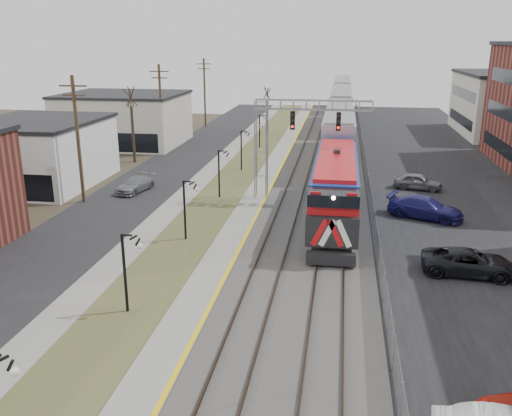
# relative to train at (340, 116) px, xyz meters

# --- Properties ---
(street_west) EXTENTS (7.00, 120.00, 0.04)m
(street_west) POSITION_rel_train_xyz_m (-17.00, -23.98, -2.90)
(street_west) COLOR black
(street_west) RESTS_ON ground
(sidewalk) EXTENTS (2.00, 120.00, 0.08)m
(sidewalk) POSITION_rel_train_xyz_m (-12.50, -23.98, -2.88)
(sidewalk) COLOR gray
(sidewalk) RESTS_ON ground
(grass_median) EXTENTS (4.00, 120.00, 0.06)m
(grass_median) POSITION_rel_train_xyz_m (-9.50, -23.98, -2.89)
(grass_median) COLOR #484C29
(grass_median) RESTS_ON ground
(platform) EXTENTS (2.00, 120.00, 0.24)m
(platform) POSITION_rel_train_xyz_m (-6.50, -23.98, -2.80)
(platform) COLOR gray
(platform) RESTS_ON ground
(ballast_bed) EXTENTS (8.00, 120.00, 0.20)m
(ballast_bed) POSITION_rel_train_xyz_m (-1.50, -23.98, -2.82)
(ballast_bed) COLOR #595651
(ballast_bed) RESTS_ON ground
(parking_lot) EXTENTS (16.00, 120.00, 0.04)m
(parking_lot) POSITION_rel_train_xyz_m (10.50, -23.98, -2.90)
(parking_lot) COLOR black
(parking_lot) RESTS_ON ground
(platform_edge) EXTENTS (0.24, 120.00, 0.01)m
(platform_edge) POSITION_rel_train_xyz_m (-5.62, -23.98, -2.67)
(platform_edge) COLOR gold
(platform_edge) RESTS_ON platform
(track_near) EXTENTS (1.58, 120.00, 0.15)m
(track_near) POSITION_rel_train_xyz_m (-3.50, -23.98, -2.64)
(track_near) COLOR #2D2119
(track_near) RESTS_ON ballast_bed
(track_far) EXTENTS (1.58, 120.00, 0.15)m
(track_far) POSITION_rel_train_xyz_m (-0.00, -23.98, -2.64)
(track_far) COLOR #2D2119
(track_far) RESTS_ON ballast_bed
(train) EXTENTS (3.00, 85.85, 5.33)m
(train) POSITION_rel_train_xyz_m (0.00, 0.00, 0.00)
(train) COLOR #123698
(train) RESTS_ON ground
(signal_gantry) EXTENTS (9.00, 1.07, 8.15)m
(signal_gantry) POSITION_rel_train_xyz_m (-4.28, -30.98, 2.67)
(signal_gantry) COLOR gray
(signal_gantry) RESTS_ON ground
(lampposts) EXTENTS (0.14, 62.14, 4.00)m
(lampposts) POSITION_rel_train_xyz_m (-9.50, -40.69, -0.92)
(lampposts) COLOR black
(lampposts) RESTS_ON ground
(utility_poles) EXTENTS (0.28, 80.28, 10.00)m
(utility_poles) POSITION_rel_train_xyz_m (-20.00, -33.98, 2.08)
(utility_poles) COLOR #4C3823
(utility_poles) RESTS_ON ground
(fence) EXTENTS (0.04, 120.00, 1.60)m
(fence) POSITION_rel_train_xyz_m (2.70, -23.98, -2.12)
(fence) COLOR gray
(fence) RESTS_ON ground
(bare_trees) EXTENTS (12.30, 42.30, 5.95)m
(bare_trees) POSITION_rel_train_xyz_m (-18.16, -20.06, -0.22)
(bare_trees) COLOR #382D23
(bare_trees) RESTS_ON ground
(car_lot_c) EXTENTS (5.27, 2.71, 1.42)m
(car_lot_c) POSITION_rel_train_xyz_m (7.59, -43.89, -2.21)
(car_lot_c) COLOR black
(car_lot_c) RESTS_ON ground
(car_lot_d) EXTENTS (5.81, 4.05, 1.56)m
(car_lot_d) POSITION_rel_train_xyz_m (6.57, -33.92, -2.14)
(car_lot_d) COLOR navy
(car_lot_d) RESTS_ON ground
(car_lot_e) EXTENTS (4.35, 2.50, 1.39)m
(car_lot_e) POSITION_rel_train_xyz_m (7.05, -25.78, -2.22)
(car_lot_e) COLOR slate
(car_lot_e) RESTS_ON ground
(car_street_b) EXTENTS (2.63, 4.64, 1.27)m
(car_street_b) POSITION_rel_train_xyz_m (-17.06, -30.32, -2.29)
(car_street_b) COLOR gray
(car_street_b) RESTS_ON ground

